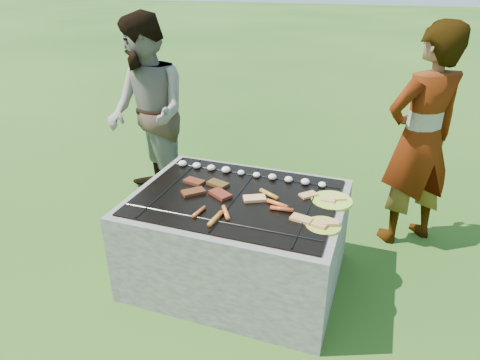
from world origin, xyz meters
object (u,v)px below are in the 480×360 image
Objects in this scene: fire_pit at (237,241)px; plate_near at (324,225)px; plate_far at (332,200)px; cook at (420,140)px; bystander at (147,114)px.

plate_near is at bearing -15.75° from fire_pit.
fire_pit is at bearing -165.62° from plate_far.
cook is at bearing 65.10° from plate_near.
bystander is at bearing -35.32° from cook.
plate_near is at bearing 10.32° from bystander.
bystander is at bearing 158.91° from plate_far.
plate_far is (0.56, 0.14, 0.33)m from fire_pit.
fire_pit is 0.81× the size of cook.
bystander is (-1.64, 0.93, 0.19)m from plate_near.
cook is (1.05, 0.89, 0.52)m from fire_pit.
cook is 1.00× the size of bystander.
cook reaches higher than plate_far.
bystander reaches higher than fire_pit.
fire_pit is 3.94× the size of plate_far.
bystander reaches higher than plate_far.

